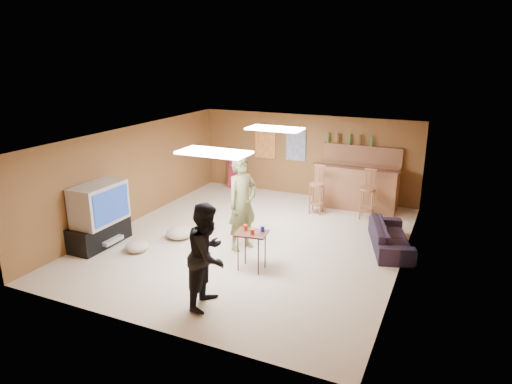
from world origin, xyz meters
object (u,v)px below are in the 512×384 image
at_px(tv_body, 99,204).
at_px(tray_table, 252,251).
at_px(sofa, 391,237).
at_px(bar_counter, 356,187).
at_px(person_black, 208,255).
at_px(person_olive, 242,203).

height_order(tv_body, tray_table, tv_body).
bearing_deg(sofa, bar_counter, 11.74).
distance_m(sofa, tray_table, 2.92).
bearing_deg(person_black, tv_body, 65.62).
relative_size(person_black, tray_table, 2.32).
xyz_separation_m(person_olive, sofa, (2.70, 1.21, -0.69)).
distance_m(tv_body, tray_table, 3.26).
distance_m(person_olive, person_black, 2.17).
distance_m(bar_counter, person_olive, 3.74).
bearing_deg(person_olive, tray_table, -120.30).
bearing_deg(tray_table, tv_body, -174.83).
xyz_separation_m(bar_counter, sofa, (1.20, -2.18, -0.29)).
height_order(person_olive, tray_table, person_olive).
xyz_separation_m(sofa, tray_table, (-2.15, -1.98, 0.10)).
distance_m(bar_counter, person_black, 5.62).
bearing_deg(person_black, tray_table, -9.76).
xyz_separation_m(person_black, sofa, (2.25, 3.33, -0.57)).
bearing_deg(sofa, tv_body, 95.91).
bearing_deg(person_black, person_olive, 6.62).
height_order(person_black, tray_table, person_black).
relative_size(sofa, tray_table, 2.44).
distance_m(bar_counter, tray_table, 4.27).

